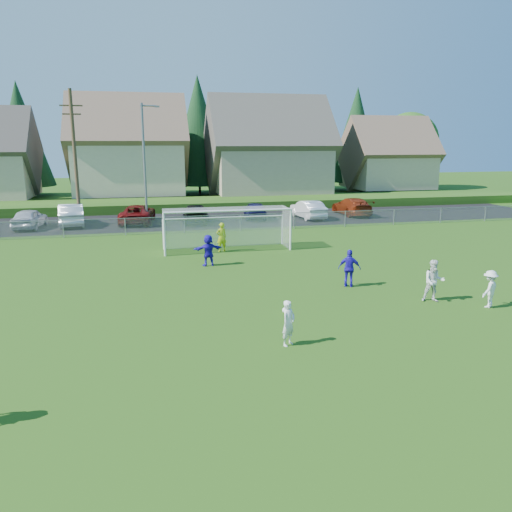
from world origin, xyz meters
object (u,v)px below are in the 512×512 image
at_px(car_c, 137,214).
at_px(car_f, 308,209).
at_px(player_white_b, 434,281).
at_px(soccer_goal, 226,222).
at_px(car_a, 29,218).
at_px(car_g, 352,206).
at_px(soccer_ball, 285,310).
at_px(player_white_c, 490,289).
at_px(car_d, 195,214).
at_px(car_e, 255,210).
at_px(goalkeeper, 222,237).
at_px(car_b, 71,215).
at_px(player_blue_b, 208,250).
at_px(player_white_a, 289,323).
at_px(player_blue_a, 349,268).

bearing_deg(car_c, car_f, -175.77).
height_order(player_white_b, soccer_goal, soccer_goal).
distance_m(car_a, car_g, 25.95).
height_order(car_f, soccer_goal, soccer_goal).
bearing_deg(soccer_ball, player_white_c, -7.70).
bearing_deg(player_white_c, car_d, -98.88).
bearing_deg(soccer_goal, car_e, 69.14).
height_order(car_c, car_d, car_c).
bearing_deg(car_d, soccer_ball, 97.64).
bearing_deg(goalkeeper, car_b, -64.66).
height_order(player_white_c, player_blue_b, player_blue_b).
bearing_deg(player_white_a, player_white_b, -15.11).
distance_m(player_white_b, car_b, 28.20).
height_order(player_blue_a, car_g, player_blue_a).
xyz_separation_m(car_d, car_e, (4.99, 0.81, 0.00)).
height_order(player_white_c, soccer_goal, soccer_goal).
relative_size(goalkeeper, car_c, 0.33).
height_order(car_d, soccer_goal, soccer_goal).
distance_m(car_b, soccer_goal, 15.10).
height_order(player_blue_b, car_c, player_blue_b).
height_order(player_white_a, player_white_b, player_white_b).
distance_m(car_b, car_f, 18.76).
relative_size(car_d, car_e, 1.17).
xyz_separation_m(player_white_c, car_c, (-13.41, 23.80, -0.01)).
distance_m(car_c, soccer_goal, 12.28).
distance_m(goalkeeper, car_d, 10.84).
bearing_deg(player_blue_b, player_white_a, 87.84).
bearing_deg(car_b, player_white_c, 119.66).
relative_size(car_b, car_g, 0.97).
bearing_deg(car_f, player_white_c, 84.26).
height_order(player_white_a, car_g, car_g).
distance_m(goalkeeper, car_g, 17.99).
xyz_separation_m(player_blue_a, soccer_goal, (-4.03, 8.91, 0.79)).
xyz_separation_m(player_white_c, car_d, (-8.96, 23.01, -0.02)).
bearing_deg(soccer_ball, player_white_a, -104.03).
distance_m(player_blue_b, car_d, 14.07).
bearing_deg(car_d, car_a, 4.02).
xyz_separation_m(soccer_ball, car_d, (-1.08, 21.94, 0.60)).
relative_size(player_blue_b, car_b, 0.33).
distance_m(player_white_c, car_f, 23.26).
xyz_separation_m(soccer_ball, goalkeeper, (-0.68, 11.11, 0.74)).
xyz_separation_m(player_white_c, car_g, (4.75, 24.27, 0.01)).
bearing_deg(car_a, player_white_a, 122.78).
distance_m(player_blue_a, car_e, 20.00).
distance_m(car_e, car_g, 8.73).
relative_size(car_a, car_e, 1.02).
relative_size(goalkeeper, car_a, 0.40).
bearing_deg(player_blue_b, goalkeeper, -118.38).
height_order(soccer_ball, car_b, car_b).
bearing_deg(car_e, goalkeeper, 75.87).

